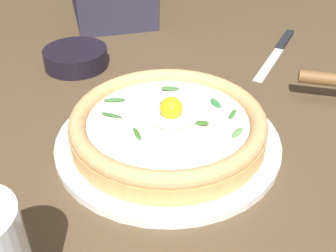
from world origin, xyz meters
name	(u,v)px	position (x,y,z in m)	size (l,w,h in m)	color
ground_plane	(181,133)	(0.00, 0.00, -0.01)	(2.40, 2.40, 0.03)	brown
pizza_plate	(168,141)	(0.04, 0.03, 0.01)	(0.32, 0.32, 0.01)	white
pizza	(168,124)	(0.04, 0.03, 0.03)	(0.28, 0.28, 0.06)	#E5A962
side_bowl	(76,58)	(0.10, -0.27, 0.02)	(0.12, 0.12, 0.04)	black
table_knife	(280,47)	(-0.31, -0.17, 0.00)	(0.20, 0.17, 0.01)	silver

